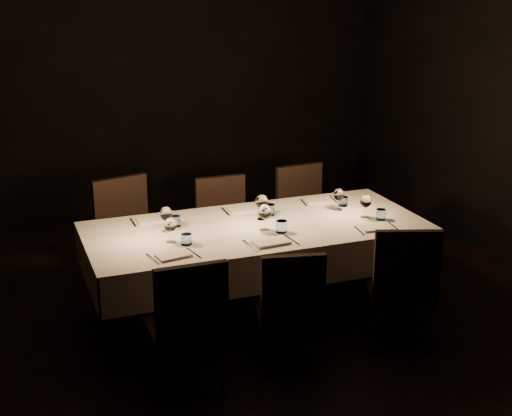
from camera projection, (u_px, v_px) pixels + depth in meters
name	position (u px, v px, depth m)	size (l,w,h in m)	color
room	(256.00, 128.00, 5.07)	(5.01, 6.01, 3.01)	black
dining_table	(256.00, 235.00, 5.33)	(2.52, 1.12, 0.76)	black
chair_near_left	(188.00, 322.00, 4.36)	(0.45, 0.45, 0.93)	black
place_setting_near_left	(175.00, 237.00, 4.86)	(0.35, 0.40, 0.18)	silver
chair_near_center	(290.00, 304.00, 4.66)	(0.49, 0.49, 0.87)	black
place_setting_near_center	(271.00, 224.00, 5.09)	(0.37, 0.42, 0.20)	silver
chair_near_right	(402.00, 282.00, 4.92)	(0.58, 0.58, 0.93)	black
place_setting_near_right	(372.00, 212.00, 5.38)	(0.34, 0.41, 0.18)	silver
chair_far_left	(128.00, 233.00, 5.82)	(0.57, 0.57, 0.98)	black
place_setting_far_left	(164.00, 218.00, 5.26)	(0.33, 0.41, 0.19)	silver
chair_far_center	(224.00, 225.00, 6.09)	(0.44, 0.44, 0.91)	black
place_setting_far_center	(258.00, 206.00, 5.51)	(0.35, 0.42, 0.20)	silver
chair_far_right	(304.00, 213.00, 6.37)	(0.48, 0.48, 0.93)	black
place_setting_far_right	(334.00, 198.00, 5.73)	(0.33, 0.40, 0.18)	silver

